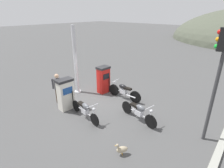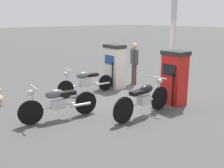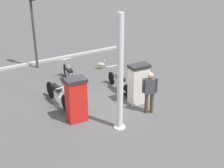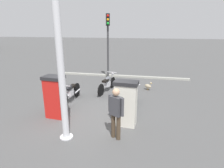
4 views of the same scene
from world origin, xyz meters
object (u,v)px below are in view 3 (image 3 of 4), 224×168
Objects in this scene: fuel_pump_near at (138,84)px; roadside_traffic_light at (33,13)px; wandering_duck at (101,64)px; attendant_person at (150,90)px; motorcycle_extra at (69,72)px; motorcycle_near_pump at (118,80)px; motorcycle_far_pump at (58,93)px; canopy_support_pole at (120,77)px; fuel_pump_far at (76,100)px.

roadside_traffic_light is at bearing 20.07° from fuel_pump_near.
attendant_person is at bearing 171.35° from wandering_duck.
roadside_traffic_light is at bearing 13.65° from motorcycle_extra.
motorcycle_extra is 3.46m from roadside_traffic_light.
roadside_traffic_light is (4.42, 2.07, 2.33)m from motorcycle_near_pump.
canopy_support_pole is at bearing -157.28° from motorcycle_far_pump.
fuel_pump_far reaches higher than fuel_pump_near.
motorcycle_near_pump is 0.99× the size of motorcycle_far_pump.
attendant_person is 5.01m from wandering_duck.
fuel_pump_far is 2.97m from motorcycle_near_pump.
fuel_pump_far is (0.00, 2.66, 0.01)m from fuel_pump_near.
motorcycle_near_pump is 2.31m from attendant_person.
motorcycle_extra is at bearing 18.01° from attendant_person.
fuel_pump_near is 3.63m from motorcycle_extra.
attendant_person is at bearing -163.60° from roadside_traffic_light.
motorcycle_far_pump is 3.22m from canopy_support_pole.
fuel_pump_near is 2.66m from fuel_pump_far.
canopy_support_pole is at bearing 126.57° from fuel_pump_near.
fuel_pump_near is at bearing -178.03° from motorcycle_near_pump.
canopy_support_pole reaches higher than fuel_pump_near.
canopy_support_pole is (-0.33, 1.49, 0.96)m from attendant_person.
canopy_support_pole is (-1.22, -1.02, 1.06)m from fuel_pump_far.
canopy_support_pole is (-7.01, -0.47, -0.91)m from roadside_traffic_light.
motorcycle_near_pump is 2.74m from wandering_duck.
motorcycle_extra is (1.82, -1.26, -0.00)m from motorcycle_far_pump.
roadside_traffic_light is at bearing 16.40° from attendant_person.
fuel_pump_near is 0.41× the size of canopy_support_pole.
roadside_traffic_light is (4.32, -0.65, 2.31)m from motorcycle_far_pump.
attendant_person is at bearing 170.53° from fuel_pump_near.
motorcycle_far_pump is 2.21m from motorcycle_extra.
motorcycle_extra is 4.23× the size of wandering_duck.
fuel_pump_near is 1.41m from motorcycle_near_pump.
motorcycle_far_pump is at bearing 171.48° from roadside_traffic_light.
wandering_duck is at bearing -123.13° from roadside_traffic_light.
fuel_pump_far is 1.51m from motorcycle_far_pump.
fuel_pump_far is 3.50m from motorcycle_extra.
motorcycle_near_pump is at bearing -154.95° from roadside_traffic_light.
fuel_pump_far is 6.14m from roadside_traffic_light.
fuel_pump_near is 4.10m from wandering_duck.
roadside_traffic_light is at bearing -5.34° from fuel_pump_far.
attendant_person is (-0.89, 0.15, 0.11)m from fuel_pump_near.
fuel_pump_far is at bearing 39.85° from canopy_support_pole.
motorcycle_extra reaches higher than wandering_duck.
wandering_duck is at bearing -8.47° from fuel_pump_near.
roadside_traffic_light is 1.06× the size of canopy_support_pole.
roadside_traffic_light reaches higher than canopy_support_pole.
motorcycle_extra is at bearing -1.68° from canopy_support_pole.
motorcycle_extra is at bearing 109.10° from wandering_duck.
motorcycle_far_pump is (1.46, 0.11, -0.34)m from fuel_pump_far.
fuel_pump_near is 0.75× the size of motorcycle_near_pump.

